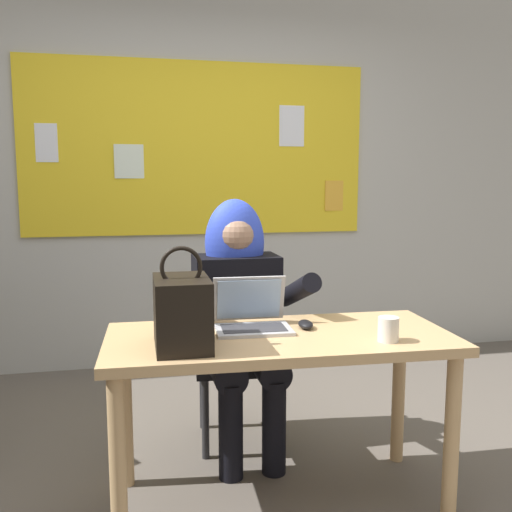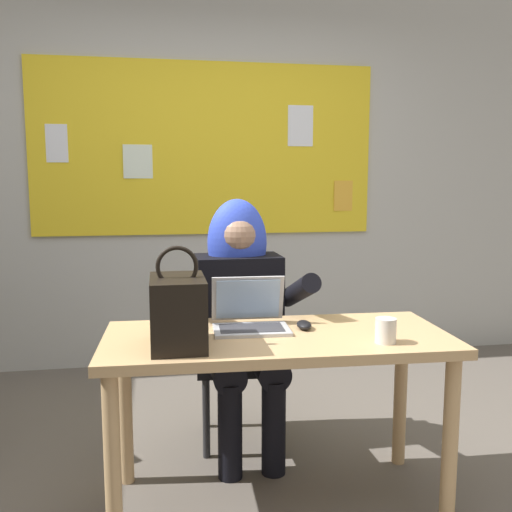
{
  "view_description": "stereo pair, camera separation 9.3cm",
  "coord_description": "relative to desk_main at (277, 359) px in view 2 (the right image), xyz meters",
  "views": [
    {
      "loc": [
        -0.43,
        -2.11,
        1.34
      ],
      "look_at": [
        0.08,
        0.3,
        1.0
      ],
      "focal_mm": 39.32,
      "sensor_mm": 36.0,
      "label": 1
    },
    {
      "loc": [
        -0.34,
        -2.13,
        1.34
      ],
      "look_at": [
        0.08,
        0.3,
        1.0
      ],
      "focal_mm": 39.32,
      "sensor_mm": 36.0,
      "label": 2
    }
  ],
  "objects": [
    {
      "name": "handbag",
      "position": [
        -0.4,
        -0.09,
        0.24
      ],
      "size": [
        0.2,
        0.3,
        0.38
      ],
      "rotation": [
        0.0,
        0.0,
        -0.04
      ],
      "color": "black",
      "rests_on": "desk_main"
    },
    {
      "name": "chair_at_desk",
      "position": [
        -0.07,
        0.67,
        -0.12
      ],
      "size": [
        0.45,
        0.45,
        0.89
      ],
      "rotation": [
        0.0,
        0.0,
        -1.65
      ],
      "color": "black",
      "rests_on": "ground"
    },
    {
      "name": "laptop",
      "position": [
        -0.09,
        0.11,
        0.15
      ],
      "size": [
        0.32,
        0.27,
        0.21
      ],
      "rotation": [
        0.0,
        0.0,
        -0.05
      ],
      "color": "#B7B7BC",
      "rests_on": "desk_main"
    },
    {
      "name": "desk_main",
      "position": [
        0.0,
        0.0,
        0.0
      ],
      "size": [
        1.4,
        0.66,
        0.72
      ],
      "rotation": [
        0.0,
        0.0,
        -0.04
      ],
      "color": "tan",
      "rests_on": "ground"
    },
    {
      "name": "ground_plane",
      "position": [
        -0.12,
        -0.01,
        -0.62
      ],
      "size": [
        24.0,
        24.0,
        0.0
      ],
      "primitive_type": "plane",
      "color": "#5B544C"
    },
    {
      "name": "coffee_mug",
      "position": [
        0.38,
        -0.18,
        0.15
      ],
      "size": [
        0.08,
        0.08,
        0.09
      ],
      "primitive_type": "cylinder",
      "color": "silver",
      "rests_on": "desk_main"
    },
    {
      "name": "person_costumed",
      "position": [
        -0.07,
        0.54,
        0.11
      ],
      "size": [
        0.6,
        0.61,
        1.24
      ],
      "rotation": [
        0.0,
        0.0,
        -1.55
      ],
      "color": "black",
      "rests_on": "ground"
    },
    {
      "name": "computer_mouse",
      "position": [
        0.13,
        0.06,
        0.12
      ],
      "size": [
        0.07,
        0.11,
        0.03
      ],
      "primitive_type": "ellipsoid",
      "rotation": [
        0.0,
        0.0,
        -0.08
      ],
      "color": "black",
      "rests_on": "desk_main"
    },
    {
      "name": "wall_back_bulletin",
      "position": [
        -0.11,
        1.92,
        0.76
      ],
      "size": [
        6.0,
        2.11,
        2.73
      ],
      "color": "#B2B2AD",
      "rests_on": "ground"
    }
  ]
}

